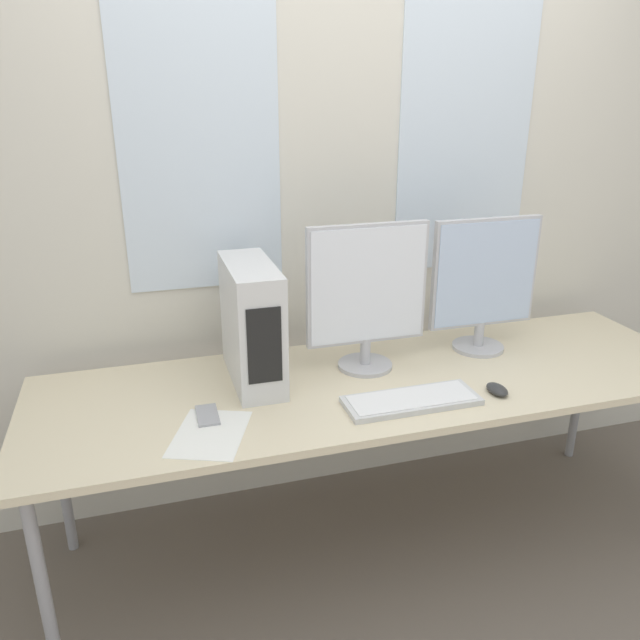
{
  "coord_description": "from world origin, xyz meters",
  "views": [
    {
      "loc": [
        -0.81,
        -1.54,
        1.75
      ],
      "look_at": [
        -0.23,
        0.39,
        0.99
      ],
      "focal_mm": 35.0,
      "sensor_mm": 36.0,
      "label": 1
    }
  ],
  "objects_px": {
    "keyboard": "(411,400)",
    "mouse": "(497,389)",
    "pc_tower": "(252,323)",
    "monitor_right_near": "(484,282)",
    "monitor_main": "(367,294)",
    "cell_phone": "(207,415)"
  },
  "relations": [
    {
      "from": "cell_phone",
      "to": "keyboard",
      "type": "bearing_deg",
      "value": -8.12
    },
    {
      "from": "monitor_right_near",
      "to": "keyboard",
      "type": "distance_m",
      "value": 0.64
    },
    {
      "from": "pc_tower",
      "to": "monitor_main",
      "type": "height_order",
      "value": "monitor_main"
    },
    {
      "from": "monitor_right_near",
      "to": "mouse",
      "type": "distance_m",
      "value": 0.48
    },
    {
      "from": "keyboard",
      "to": "mouse",
      "type": "bearing_deg",
      "value": -3.18
    },
    {
      "from": "pc_tower",
      "to": "monitor_right_near",
      "type": "relative_size",
      "value": 0.81
    },
    {
      "from": "monitor_main",
      "to": "keyboard",
      "type": "bearing_deg",
      "value": -81.49
    },
    {
      "from": "cell_phone",
      "to": "mouse",
      "type": "bearing_deg",
      "value": -6.28
    },
    {
      "from": "mouse",
      "to": "monitor_right_near",
      "type": "bearing_deg",
      "value": 69.42
    },
    {
      "from": "monitor_main",
      "to": "mouse",
      "type": "bearing_deg",
      "value": -42.51
    },
    {
      "from": "monitor_right_near",
      "to": "cell_phone",
      "type": "bearing_deg",
      "value": -167.71
    },
    {
      "from": "keyboard",
      "to": "mouse",
      "type": "height_order",
      "value": "mouse"
    },
    {
      "from": "pc_tower",
      "to": "monitor_right_near",
      "type": "bearing_deg",
      "value": 0.62
    },
    {
      "from": "monitor_main",
      "to": "mouse",
      "type": "xyz_separation_m",
      "value": [
        0.37,
        -0.34,
        -0.28
      ]
    },
    {
      "from": "monitor_main",
      "to": "mouse",
      "type": "relative_size",
      "value": 5.55
    },
    {
      "from": "pc_tower",
      "to": "keyboard",
      "type": "distance_m",
      "value": 0.62
    },
    {
      "from": "keyboard",
      "to": "cell_phone",
      "type": "bearing_deg",
      "value": 171.03
    },
    {
      "from": "monitor_main",
      "to": "mouse",
      "type": "height_order",
      "value": "monitor_main"
    },
    {
      "from": "pc_tower",
      "to": "monitor_main",
      "type": "bearing_deg",
      "value": -3.33
    },
    {
      "from": "keyboard",
      "to": "cell_phone",
      "type": "height_order",
      "value": "keyboard"
    },
    {
      "from": "pc_tower",
      "to": "mouse",
      "type": "height_order",
      "value": "pc_tower"
    },
    {
      "from": "pc_tower",
      "to": "mouse",
      "type": "bearing_deg",
      "value": -24.47
    }
  ]
}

